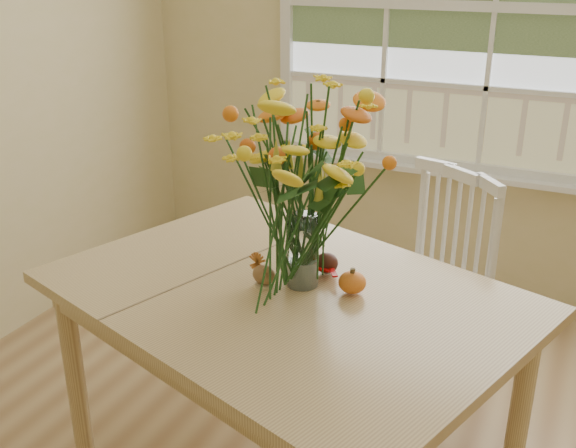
% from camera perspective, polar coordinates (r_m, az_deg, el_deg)
% --- Properties ---
extents(wall_back, '(4.00, 0.02, 2.70)m').
position_cam_1_polar(wall_back, '(3.68, 16.88, 14.10)').
color(wall_back, beige).
rests_on(wall_back, floor).
extents(window, '(2.42, 0.12, 1.74)m').
position_cam_1_polar(window, '(3.62, 17.11, 16.87)').
color(window, silver).
rests_on(window, wall_back).
extents(dining_table, '(1.74, 1.47, 0.79)m').
position_cam_1_polar(dining_table, '(2.24, -0.22, -7.59)').
color(dining_table, tan).
rests_on(dining_table, floor).
extents(windsor_chair, '(0.62, 0.61, 0.98)m').
position_cam_1_polar(windsor_chair, '(2.86, 12.27, -4.51)').
color(windsor_chair, white).
rests_on(windsor_chair, floor).
extents(flower_vase, '(0.50, 0.50, 0.60)m').
position_cam_1_polar(flower_vase, '(2.08, 1.29, 3.68)').
color(flower_vase, white).
rests_on(flower_vase, dining_table).
extents(pumpkin, '(0.09, 0.09, 0.07)m').
position_cam_1_polar(pumpkin, '(2.16, 5.46, -5.03)').
color(pumpkin, orange).
rests_on(pumpkin, dining_table).
extents(turkey_figurine, '(0.09, 0.07, 0.10)m').
position_cam_1_polar(turkey_figurine, '(2.19, -2.05, -4.33)').
color(turkey_figurine, '#CCB78C').
rests_on(turkey_figurine, dining_table).
extents(dark_gourd, '(0.13, 0.12, 0.07)m').
position_cam_1_polar(dark_gourd, '(2.28, 3.30, -3.40)').
color(dark_gourd, '#38160F').
rests_on(dark_gourd, dining_table).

